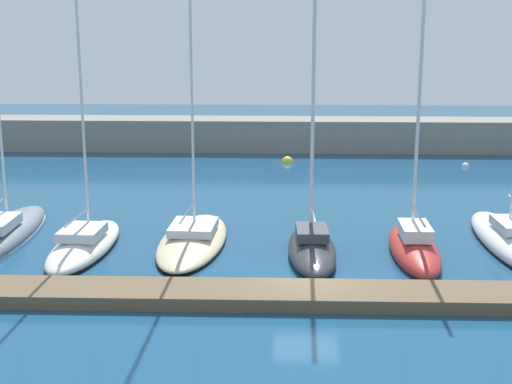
# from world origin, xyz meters

# --- Properties ---
(ground_plane) EXTENTS (120.00, 120.00, 0.00)m
(ground_plane) POSITION_xyz_m (0.00, 0.00, 0.00)
(ground_plane) COLOR navy
(dock_pier) EXTENTS (43.26, 2.24, 0.49)m
(dock_pier) POSITION_xyz_m (0.00, -1.45, 0.25)
(dock_pier) COLOR brown
(dock_pier) RESTS_ON ground_plane
(breakwater_seawall) EXTENTS (108.00, 3.36, 2.43)m
(breakwater_seawall) POSITION_xyz_m (0.00, 29.74, 1.22)
(breakwater_seawall) COLOR gray
(breakwater_seawall) RESTS_ON ground_plane
(sailboat_slate_second) EXTENTS (2.61, 10.15, 21.28)m
(sailboat_slate_second) POSITION_xyz_m (-13.87, 5.76, 0.31)
(sailboat_slate_second) COLOR slate
(sailboat_slate_second) RESTS_ON ground_plane
(sailboat_ivory_third) EXTENTS (2.70, 7.71, 15.22)m
(sailboat_ivory_third) POSITION_xyz_m (-9.59, 4.10, 0.35)
(sailboat_ivory_third) COLOR silver
(sailboat_ivory_third) RESTS_ON ground_plane
(sailboat_sand_fourth) EXTENTS (3.29, 8.82, 16.88)m
(sailboat_sand_fourth) POSITION_xyz_m (-4.96, 5.22, 0.28)
(sailboat_sand_fourth) COLOR beige
(sailboat_sand_fourth) RESTS_ON ground_plane
(sailboat_charcoal_fifth) EXTENTS (2.16, 6.75, 13.62)m
(sailboat_charcoal_fifth) POSITION_xyz_m (0.33, 3.68, 0.48)
(sailboat_charcoal_fifth) COLOR #2D2D33
(sailboat_charcoal_fifth) RESTS_ON ground_plane
(sailboat_red_sixth) EXTENTS (2.06, 7.02, 11.26)m
(sailboat_red_sixth) POSITION_xyz_m (4.72, 3.97, 0.40)
(sailboat_red_sixth) COLOR #B72D28
(sailboat_red_sixth) RESTS_ON ground_plane
(sailboat_white_seventh) EXTENTS (2.57, 9.54, 20.37)m
(sailboat_white_seventh) POSITION_xyz_m (9.21, 5.22, 0.36)
(sailboat_white_seventh) COLOR white
(sailboat_white_seventh) RESTS_ON ground_plane
(mooring_buoy_yellow) EXTENTS (0.83, 0.83, 0.83)m
(mooring_buoy_yellow) POSITION_xyz_m (-0.55, 24.74, 0.00)
(mooring_buoy_yellow) COLOR yellow
(mooring_buoy_yellow) RESTS_ON ground_plane
(mooring_buoy_white) EXTENTS (0.51, 0.51, 0.51)m
(mooring_buoy_white) POSITION_xyz_m (11.75, 23.69, 0.00)
(mooring_buoy_white) COLOR white
(mooring_buoy_white) RESTS_ON ground_plane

